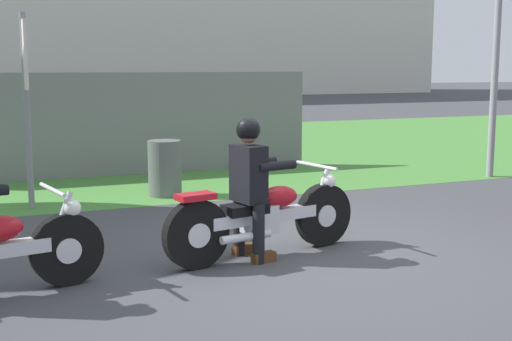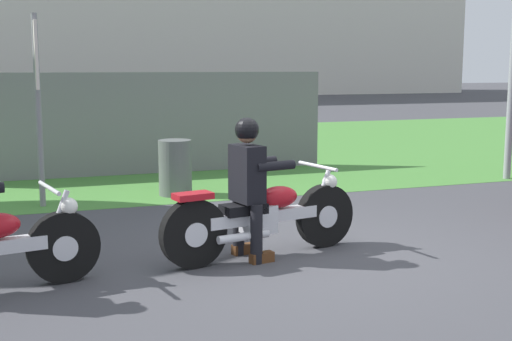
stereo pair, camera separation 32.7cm
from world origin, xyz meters
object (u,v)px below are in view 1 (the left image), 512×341
motorcycle_lead (264,217)px  sign_banner (25,80)px  rider_lead (250,177)px  trash_can (165,168)px

motorcycle_lead → sign_banner: sign_banner is taller
motorcycle_lead → sign_banner: (-1.99, 3.35, 1.32)m
rider_lead → sign_banner: (-1.82, 3.38, 0.90)m
motorcycle_lead → rider_lead: (-0.17, -0.03, 0.42)m
rider_lead → sign_banner: 3.94m
motorcycle_lead → rider_lead: 0.46m
rider_lead → motorcycle_lead: bearing=-0.8°
rider_lead → sign_banner: sign_banner is taller
trash_can → motorcycle_lead: bearing=-88.6°
motorcycle_lead → rider_lead: bearing=179.2°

